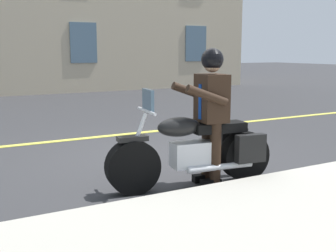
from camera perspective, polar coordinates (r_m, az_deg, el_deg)
The scene contains 4 objects.
ground_plane at distance 7.02m, azimuth -1.90°, elevation -4.16°, with size 80.00×80.00×0.00m, color #333335.
lane_center_stripe at distance 8.81m, azimuth -7.90°, elevation -1.31°, with size 60.00×0.16×0.01m, color #E5DB4C.
motorcycle_main at distance 5.50m, azimuth 3.81°, elevation -3.33°, with size 2.22×0.78×1.26m.
rider_main at distance 5.48m, azimuth 5.66°, elevation 2.81°, with size 0.67×0.61×1.74m.
Camera 1 is at (3.12, 6.05, 1.72)m, focal length 46.27 mm.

